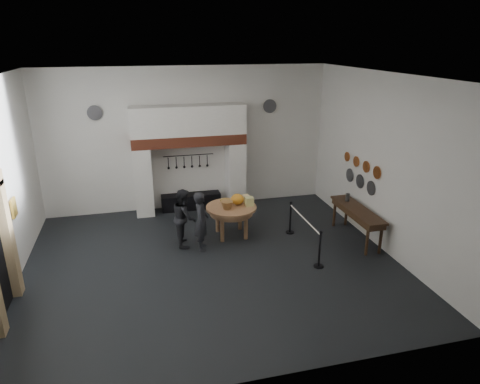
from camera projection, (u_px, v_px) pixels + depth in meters
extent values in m
cube|color=black|center=(212.00, 263.00, 10.64)|extent=(9.00, 8.00, 0.02)
cube|color=silver|center=(208.00, 76.00, 9.11)|extent=(9.00, 8.00, 0.02)
cube|color=silver|center=(188.00, 139.00, 13.52)|extent=(9.00, 0.02, 4.50)
cube|color=silver|center=(260.00, 257.00, 6.22)|extent=(9.00, 0.02, 4.50)
cube|color=silver|center=(384.00, 163.00, 10.91)|extent=(0.02, 8.00, 4.50)
cube|color=silver|center=(143.00, 181.00, 13.26)|extent=(0.55, 0.70, 2.15)
cube|color=silver|center=(235.00, 175.00, 13.94)|extent=(0.55, 0.70, 2.15)
cube|color=#9E442B|center=(189.00, 140.00, 13.18)|extent=(3.50, 0.72, 0.32)
cube|color=silver|center=(188.00, 120.00, 12.98)|extent=(3.50, 0.70, 0.90)
cube|color=black|center=(191.00, 201.00, 13.95)|extent=(1.90, 0.45, 0.50)
cylinder|color=black|center=(188.00, 155.00, 13.62)|extent=(1.60, 0.02, 0.02)
cube|color=tan|center=(7.00, 240.00, 8.91)|extent=(0.22, 0.30, 2.60)
cube|color=gold|center=(14.00, 208.00, 9.80)|extent=(0.05, 0.34, 0.44)
cylinder|color=#AB7450|center=(231.00, 208.00, 11.85)|extent=(1.77, 1.77, 0.07)
ellipsoid|color=orange|center=(237.00, 199.00, 11.92)|extent=(0.36, 0.36, 0.31)
cube|color=#D1D07D|center=(249.00, 201.00, 11.86)|extent=(0.22, 0.22, 0.24)
cube|color=#F8D994|center=(246.00, 198.00, 12.14)|extent=(0.18, 0.18, 0.20)
cone|color=brown|center=(227.00, 205.00, 11.63)|extent=(0.40, 0.40, 0.22)
ellipsoid|color=#A57B3A|center=(225.00, 200.00, 12.11)|extent=(0.31, 0.18, 0.13)
imported|color=black|center=(201.00, 221.00, 11.08)|extent=(0.47, 0.64, 1.59)
imported|color=black|center=(184.00, 217.00, 11.36)|extent=(0.62, 0.78, 1.56)
cube|color=#3A2515|center=(357.00, 210.00, 11.62)|extent=(0.55, 2.20, 0.06)
cylinder|color=#4E4F54|center=(347.00, 197.00, 12.12)|extent=(0.12, 0.12, 0.22)
cylinder|color=#C6662D|center=(377.00, 173.00, 11.18)|extent=(0.03, 0.34, 0.34)
cylinder|color=#C6662D|center=(366.00, 167.00, 11.69)|extent=(0.03, 0.32, 0.32)
cylinder|color=#C6662D|center=(356.00, 162.00, 12.19)|extent=(0.03, 0.30, 0.30)
cylinder|color=#C6662D|center=(347.00, 157.00, 12.69)|extent=(0.03, 0.28, 0.28)
cylinder|color=#4C4C51|center=(371.00, 188.00, 11.54)|extent=(0.03, 0.40, 0.40)
cylinder|color=#4C4C51|center=(360.00, 181.00, 12.08)|extent=(0.03, 0.40, 0.40)
cylinder|color=#4C4C51|center=(350.00, 175.00, 12.63)|extent=(0.03, 0.40, 0.40)
cylinder|color=#4C4C51|center=(95.00, 113.00, 12.55)|extent=(0.44, 0.03, 0.44)
cylinder|color=#4C4C51|center=(270.00, 106.00, 13.79)|extent=(0.44, 0.03, 0.44)
cylinder|color=black|center=(320.00, 250.00, 10.29)|extent=(0.05, 0.05, 0.90)
cylinder|color=black|center=(290.00, 218.00, 12.12)|extent=(0.05, 0.05, 0.90)
cylinder|color=silver|center=(305.00, 219.00, 11.07)|extent=(0.04, 2.00, 0.04)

